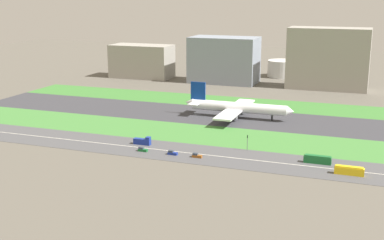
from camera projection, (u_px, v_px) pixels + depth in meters
ground_plane at (197, 114)px, 307.93m from camera, size 800.00×800.00×0.00m
runway at (197, 114)px, 307.92m from camera, size 280.00×46.00×0.10m
grass_median_north at (217, 101)px, 345.31m from camera, size 280.00×36.00×0.10m
grass_median_south at (171, 131)px, 270.53m from camera, size 280.00×36.00×0.10m
highway at (145, 148)px, 241.35m from camera, size 280.00×28.00×0.10m
highway_centerline at (145, 148)px, 241.33m from camera, size 266.00×0.50×0.01m
airliner at (236, 107)px, 298.37m from camera, size 65.00×56.00×19.70m
bus_1 at (349, 171)px, 205.68m from camera, size 11.60×2.50×3.50m
truck_0 at (143, 141)px, 246.63m from camera, size 8.40×2.50×4.00m
car_0 at (197, 156)px, 227.40m from camera, size 4.40×1.80×2.00m
bus_0 at (318, 159)px, 219.31m from camera, size 11.60×2.50×3.50m
car_1 at (172, 153)px, 231.27m from camera, size 4.40×1.80×2.00m
car_2 at (142, 150)px, 236.17m from camera, size 4.40×1.80×2.00m
traffic_light at (247, 142)px, 236.88m from camera, size 0.36×0.50×7.20m
terminal_building at (142, 61)px, 438.38m from camera, size 51.85×24.93×27.87m
hangar_building at (224, 60)px, 413.09m from camera, size 53.63×29.82×36.55m
office_tower at (328, 59)px, 385.03m from camera, size 59.57×25.02×45.72m
fuel_tank_west at (283, 69)px, 443.72m from camera, size 25.74×25.74×14.23m
fuel_tank_centre at (326, 69)px, 431.38m from camera, size 23.98×23.98×16.84m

